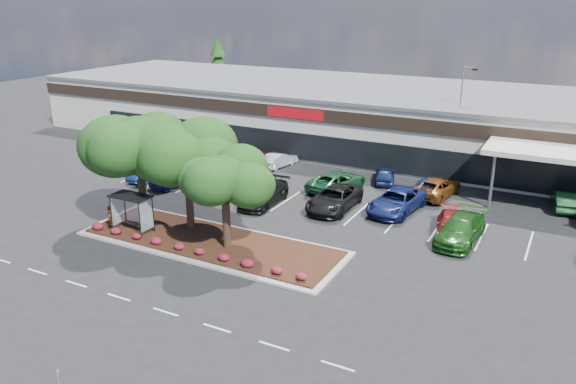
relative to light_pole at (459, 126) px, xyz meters
The scene contains 29 objects.
ground 29.57m from the light_pole, 107.09° to the right, with size 160.00×160.00×0.00m, color black.
retail_store 10.45m from the light_pole, 145.20° to the left, with size 80.40×25.20×6.25m.
landscape_island 26.53m from the light_pole, 113.85° to the right, with size 18.00×6.00×0.26m.
lane_markings 20.06m from the light_pole, 116.47° to the right, with size 33.12×20.06×0.01m.
shrub_row 28.39m from the light_pole, 112.12° to the right, with size 17.00×0.80×0.50m, color maroon, non-canonical shape.
bus_shelter 29.82m from the light_pole, 122.75° to the right, with size 2.75×1.55×2.59m.
island_tree_west 28.75m from the light_pole, 125.26° to the right, with size 7.20×7.20×7.89m, color #183C11, non-canonical shape.
island_tree_mid 26.28m from the light_pole, 119.90° to the right, with size 6.60×6.60×7.32m, color #183C11, non-canonical shape.
island_tree_east 25.94m from the light_pole, 110.55° to the right, with size 5.80×5.80×6.50m, color #183C11, non-canonical shape.
conifer_north_west 42.61m from the light_pole, 154.97° to the left, with size 4.40×4.40×10.00m, color #183C11.
person_waiting 31.25m from the light_pole, 124.55° to the right, with size 0.65×0.43×1.78m, color #594C47.
light_pole is the anchor object (origin of this frame).
survey_stake 39.71m from the light_pole, 101.21° to the right, with size 0.08×0.14×1.03m.
car_0 28.04m from the light_pole, 147.45° to the right, with size 1.64×4.71×1.55m, color navy.
car_1 25.60m from the light_pole, 142.54° to the right, with size 1.97×4.89×1.67m, color navy.
car_2 21.57m from the light_pole, 133.75° to the right, with size 1.79×4.46×1.52m, color black.
car_3 19.72m from the light_pole, 125.61° to the right, with size 2.28×5.60×1.63m, color black.
car_4 15.86m from the light_pole, 112.85° to the right, with size 2.78×6.04×1.68m, color black.
car_5 13.19m from the light_pole, 97.39° to the right, with size 2.81×6.09×1.69m, color navy.
car_6 16.67m from the light_pole, 76.83° to the right, with size 2.33×5.74×1.67m, color #1C4F17.
car_7 15.88m from the light_pole, 78.84° to the right, with size 1.99×4.91×1.42m, color maroon.
car_9 20.70m from the light_pole, 157.74° to the right, with size 2.24×5.50×1.60m, color slate.
car_10 19.66m from the light_pole, 156.83° to the right, with size 2.29×5.64×1.64m, color maroon.
car_11 16.81m from the light_pole, 157.04° to the right, with size 1.46×4.18×1.38m, color #A0A4AC.
car_12 13.18m from the light_pole, 126.25° to the right, with size 2.74×5.94×1.65m, color #1C502D.
car_13 8.57m from the light_pole, 126.93° to the right, with size 1.66×4.13×1.41m, color navy.
car_14 8.18m from the light_pole, 92.50° to the right, with size 1.79×4.46×1.52m, color navy.
car_15 8.50m from the light_pole, 88.97° to the right, with size 2.55×5.52×1.53m, color brown.
car_16 11.82m from the light_pole, 32.81° to the right, with size 1.52×4.37×1.44m, color #1C4D28.
Camera 1 is at (18.12, -23.35, 15.34)m, focal length 35.00 mm.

